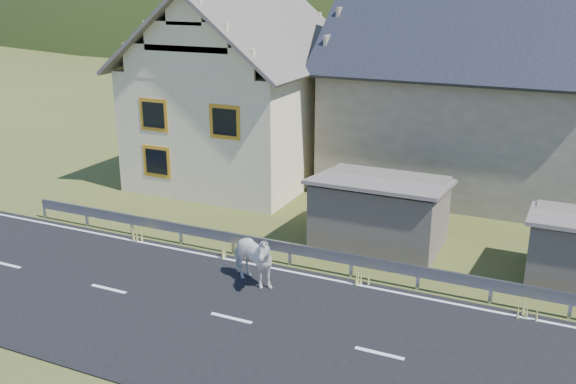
% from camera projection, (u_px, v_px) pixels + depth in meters
% --- Properties ---
extents(ground, '(160.00, 160.00, 0.00)m').
position_uv_depth(ground, '(379.00, 355.00, 15.11)').
color(ground, '#3A4519').
rests_on(ground, ground).
extents(road, '(60.00, 7.00, 0.04)m').
position_uv_depth(road, '(379.00, 354.00, 15.11)').
color(road, black).
rests_on(road, ground).
extents(lane_markings, '(60.00, 6.60, 0.01)m').
position_uv_depth(lane_markings, '(379.00, 353.00, 15.10)').
color(lane_markings, silver).
rests_on(lane_markings, road).
extents(guardrail, '(28.10, 0.09, 0.75)m').
position_uv_depth(guardrail, '(418.00, 272.00, 18.12)').
color(guardrail, '#93969B').
rests_on(guardrail, ground).
extents(shed_left, '(4.30, 3.30, 2.40)m').
position_uv_depth(shed_left, '(380.00, 213.00, 21.17)').
color(shed_left, '#6C5E53').
rests_on(shed_left, ground).
extents(house_cream, '(7.80, 9.80, 8.30)m').
position_uv_depth(house_cream, '(244.00, 78.00, 28.07)').
color(house_cream, '#FAE7B4').
rests_on(house_cream, ground).
extents(house_stone_a, '(10.80, 9.80, 8.90)m').
position_uv_depth(house_stone_a, '(465.00, 75.00, 27.01)').
color(house_stone_a, gray).
rests_on(house_stone_a, ground).
extents(horse, '(1.55, 2.11, 1.63)m').
position_uv_depth(horse, '(251.00, 258.00, 18.33)').
color(horse, white).
rests_on(horse, road).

